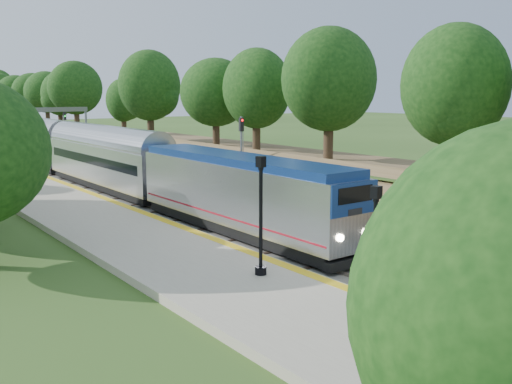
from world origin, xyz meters
TOP-DOWN VIEW (x-y plane):
  - ground at (0.00, 0.00)m, footprint 320.00×320.00m
  - trackbed at (2.00, 60.00)m, footprint 9.50×170.00m
  - platform at (-5.20, 16.00)m, footprint 6.40×68.00m
  - yellow_stripe at (-2.35, 16.00)m, footprint 0.55×68.00m
  - embankment at (10.35, 60.00)m, footprint 10.64×170.00m
  - signal_gantry at (2.47, 54.99)m, footprint 8.40×0.38m
  - train at (0.00, 62.60)m, footprint 2.84×114.18m
  - lamppost_mid at (-3.97, 1.90)m, footprint 0.45×0.45m
  - lamppost_far at (-3.95, 7.96)m, footprint 0.49×0.49m
  - signal_platform at (-2.90, 0.51)m, footprint 0.32×0.25m
  - signal_farside at (6.20, 23.52)m, footprint 0.33×0.26m

SIDE VIEW (x-z plane):
  - ground at x=0.00m, z-range 0.00..0.00m
  - trackbed at x=2.00m, z-range -0.07..0.21m
  - platform at x=-5.20m, z-range 0.00..0.38m
  - yellow_stripe at x=-2.35m, z-range 0.38..0.39m
  - embankment at x=10.35m, z-range -3.89..7.80m
  - train at x=0.00m, z-range 0.07..4.25m
  - lamppost_mid at x=-3.97m, z-range 0.14..4.65m
  - lamppost_far at x=-3.95m, z-range 0.12..5.04m
  - signal_platform at x=-2.90m, z-range 1.01..6.48m
  - signal_farside at x=6.20m, z-range 0.79..6.79m
  - signal_gantry at x=2.47m, z-range 1.72..7.92m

